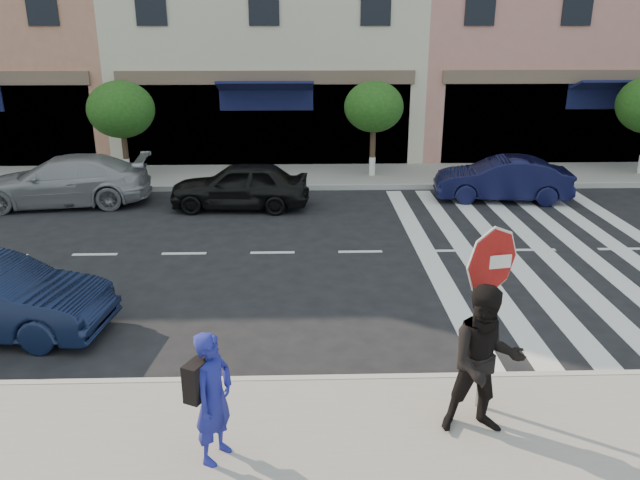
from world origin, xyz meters
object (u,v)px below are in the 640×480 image
at_px(car_far_left, 63,181).
at_px(walker, 485,361).
at_px(car_far_right, 502,179).
at_px(stop_sign, 490,280).
at_px(car_far_mid, 240,185).
at_px(photographer, 214,397).

bearing_deg(car_far_left, walker, 33.93).
bearing_deg(car_far_right, walker, -11.75).
relative_size(stop_sign, car_far_mid, 0.66).
relative_size(stop_sign, photographer, 1.56).
xyz_separation_m(stop_sign, car_far_right, (3.51, 10.47, -1.35)).
bearing_deg(walker, car_far_mid, 111.20).
height_order(walker, car_far_left, walker).
bearing_deg(stop_sign, car_far_left, 120.57).
height_order(stop_sign, walker, stop_sign).
bearing_deg(stop_sign, walker, -115.00).
bearing_deg(car_far_mid, car_far_left, -92.92).
xyz_separation_m(stop_sign, car_far_mid, (-4.03, 9.87, -1.33)).
bearing_deg(walker, car_far_right, 72.17).
distance_m(stop_sign, car_far_mid, 10.75).
relative_size(photographer, car_far_left, 0.34).
height_order(stop_sign, photographer, stop_sign).
bearing_deg(car_far_mid, car_far_right, 97.36).
xyz_separation_m(walker, car_far_right, (3.63, 10.95, -0.49)).
height_order(stop_sign, car_far_mid, stop_sign).
bearing_deg(car_far_right, car_far_left, -82.97).
height_order(photographer, walker, walker).
bearing_deg(stop_sign, car_far_right, 60.94).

